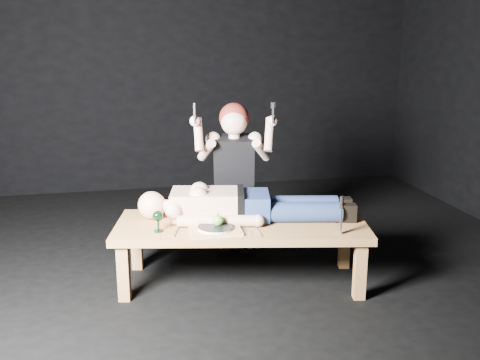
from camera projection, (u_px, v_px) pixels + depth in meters
The scene contains 13 objects.
ground at pixel (241, 269), 4.25m from camera, with size 5.00×5.00×0.00m, color black.
back_wall at pixel (195, 56), 6.24m from camera, with size 5.00×5.00×0.00m, color black.
table at pixel (241, 253), 3.96m from camera, with size 1.75×0.66×0.45m, color #9C6B3D.
lying_man at pixel (248, 201), 3.98m from camera, with size 1.69×0.51×0.25m, color beige, non-canonical shape.
kneeling_woman at pixel (234, 178), 4.39m from camera, with size 0.68×0.76×1.28m, color black, non-canonical shape.
serving_tray at pixel (215, 230), 3.73m from camera, with size 0.34×0.25×0.02m, color tan.
plate at pixel (215, 228), 3.73m from camera, with size 0.23×0.23×0.02m, color white.
apple at pixel (218, 220), 3.73m from camera, with size 0.07×0.07×0.07m, color #57AD32.
goblet at pixel (158, 221), 3.72m from camera, with size 0.07×0.07×0.15m, color black, non-canonical shape.
fork_flat at pixel (175, 232), 3.72m from camera, with size 0.02×0.19×0.01m, color #B2B2B7.
knife_flat at pixel (258, 232), 3.73m from camera, with size 0.02×0.19×0.01m, color #B2B2B7.
spoon_flat at pixel (245, 229), 3.77m from camera, with size 0.02×0.19×0.01m, color #B2B2B7.
carving_knife at pixel (341, 215), 3.66m from camera, with size 0.03×0.04×0.26m, color #B2B2B7, non-canonical shape.
Camera 1 is at (-0.82, -3.85, 1.72)m, focal length 41.71 mm.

